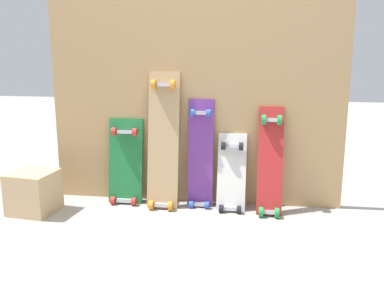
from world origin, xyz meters
name	(u,v)px	position (x,y,z in m)	size (l,w,h in m)	color
ground_plane	(193,204)	(0.00, 0.00, 0.00)	(12.00, 12.00, 0.00)	#9E9991
plywood_wall_panel	(195,94)	(0.00, 0.07, 0.76)	(2.01, 0.04, 1.52)	tan
skateboard_green	(125,166)	(-0.48, -0.02, 0.26)	(0.24, 0.17, 0.66)	#1E7238
skateboard_natural	(163,145)	(-0.20, -0.05, 0.43)	(0.21, 0.23, 0.98)	tan
skateboard_purple	(200,159)	(0.05, -0.01, 0.33)	(0.17, 0.15, 0.80)	#6B338C
skateboard_white	(231,177)	(0.26, -0.05, 0.22)	(0.19, 0.21, 0.58)	silver
skateboard_red	(270,166)	(0.52, -0.07, 0.31)	(0.16, 0.26, 0.76)	#B22626
wooden_crate	(34,192)	(-1.03, -0.30, 0.14)	(0.28, 0.28, 0.28)	tan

